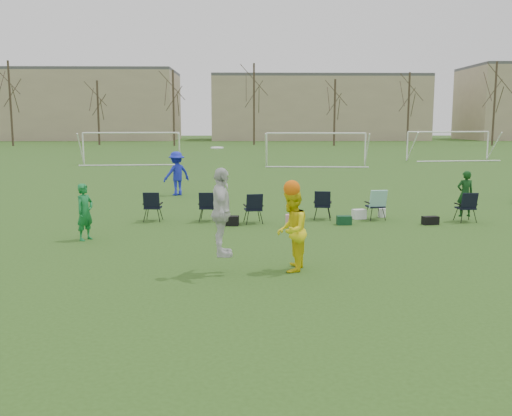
{
  "coord_description": "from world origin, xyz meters",
  "views": [
    {
      "loc": [
        -1.2,
        -10.32,
        3.2
      ],
      "look_at": [
        -0.96,
        2.63,
        1.25
      ],
      "focal_mm": 40.0,
      "sensor_mm": 36.0,
      "label": 1
    }
  ],
  "objects_px": {
    "fielder_blue": "(177,173)",
    "center_contest": "(259,221)",
    "goal_left": "(131,139)",
    "goal_right": "(448,137)",
    "goal_mid": "(316,140)",
    "fielder_green_near": "(85,212)"
  },
  "relations": [
    {
      "from": "fielder_green_near",
      "to": "center_contest",
      "type": "height_order",
      "value": "center_contest"
    },
    {
      "from": "fielder_green_near",
      "to": "fielder_blue",
      "type": "relative_size",
      "value": 0.81
    },
    {
      "from": "center_contest",
      "to": "goal_right",
      "type": "relative_size",
      "value": 0.37
    },
    {
      "from": "fielder_green_near",
      "to": "goal_left",
      "type": "height_order",
      "value": "goal_left"
    },
    {
      "from": "center_contest",
      "to": "goal_right",
      "type": "bearing_deg",
      "value": 65.06
    },
    {
      "from": "fielder_blue",
      "to": "fielder_green_near",
      "type": "bearing_deg",
      "value": 45.75
    },
    {
      "from": "center_contest",
      "to": "goal_mid",
      "type": "xyz_separation_m",
      "value": [
        4.92,
        30.37,
        0.81
      ]
    },
    {
      "from": "fielder_blue",
      "to": "center_contest",
      "type": "height_order",
      "value": "center_contest"
    },
    {
      "from": "goal_right",
      "to": "fielder_blue",
      "type": "bearing_deg",
      "value": -139.12
    },
    {
      "from": "goal_left",
      "to": "fielder_green_near",
      "type": "bearing_deg",
      "value": -86.32
    },
    {
      "from": "fielder_blue",
      "to": "goal_left",
      "type": "relative_size",
      "value": 0.26
    },
    {
      "from": "fielder_blue",
      "to": "center_contest",
      "type": "bearing_deg",
      "value": 67.82
    },
    {
      "from": "goal_left",
      "to": "goal_right",
      "type": "height_order",
      "value": "same"
    },
    {
      "from": "goal_left",
      "to": "goal_right",
      "type": "bearing_deg",
      "value": 3.75
    },
    {
      "from": "fielder_green_near",
      "to": "goal_mid",
      "type": "relative_size",
      "value": 0.21
    },
    {
      "from": "center_contest",
      "to": "goal_mid",
      "type": "height_order",
      "value": "center_contest"
    },
    {
      "from": "goal_mid",
      "to": "goal_left",
      "type": "bearing_deg",
      "value": 175.87
    },
    {
      "from": "fielder_blue",
      "to": "center_contest",
      "type": "relative_size",
      "value": 0.72
    },
    {
      "from": "fielder_green_near",
      "to": "center_contest",
      "type": "relative_size",
      "value": 0.58
    },
    {
      "from": "goal_right",
      "to": "goal_mid",
      "type": "bearing_deg",
      "value": -161.43
    },
    {
      "from": "fielder_green_near",
      "to": "center_contest",
      "type": "bearing_deg",
      "value": -98.91
    },
    {
      "from": "goal_right",
      "to": "center_contest",
      "type": "bearing_deg",
      "value": -122.94
    }
  ]
}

